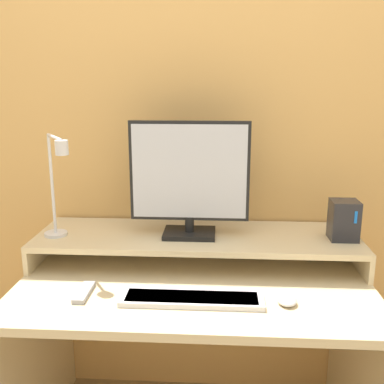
% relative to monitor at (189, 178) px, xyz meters
% --- Properties ---
extents(wall_back, '(6.00, 0.05, 2.50)m').
position_rel_monitor_xyz_m(wall_back, '(0.03, 0.24, 0.19)').
color(wall_back, '#E5AD60').
rests_on(wall_back, ground_plane).
extents(desk, '(1.27, 0.73, 0.72)m').
position_rel_monitor_xyz_m(desk, '(0.03, -0.16, -0.55)').
color(desk, beige).
rests_on(desk, ground_plane).
extents(monitor_shelf, '(1.27, 0.38, 0.11)m').
position_rel_monitor_xyz_m(monitor_shelf, '(0.03, 0.01, -0.25)').
color(monitor_shelf, beige).
rests_on(monitor_shelf, desk).
extents(monitor, '(0.46, 0.15, 0.45)m').
position_rel_monitor_xyz_m(monitor, '(0.00, 0.00, 0.00)').
color(monitor, black).
rests_on(monitor, monitor_shelf).
extents(desk_lamp, '(0.17, 0.22, 0.40)m').
position_rel_monitor_xyz_m(desk_lamp, '(-0.48, -0.10, -0.01)').
color(desk_lamp, silver).
rests_on(desk_lamp, monitor_shelf).
extents(router_dock, '(0.10, 0.10, 0.15)m').
position_rel_monitor_xyz_m(router_dock, '(0.59, -0.01, -0.15)').
color(router_dock, '#28282D').
rests_on(router_dock, monitor_shelf).
extents(keyboard, '(0.47, 0.12, 0.02)m').
position_rel_monitor_xyz_m(keyboard, '(0.03, -0.33, -0.33)').
color(keyboard, silver).
rests_on(keyboard, desk).
extents(mouse, '(0.06, 0.08, 0.03)m').
position_rel_monitor_xyz_m(mouse, '(0.34, -0.33, -0.33)').
color(mouse, silver).
rests_on(mouse, desk).
extents(remote_control, '(0.04, 0.15, 0.02)m').
position_rel_monitor_xyz_m(remote_control, '(-0.34, -0.31, -0.34)').
color(remote_control, '#99999E').
rests_on(remote_control, desk).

